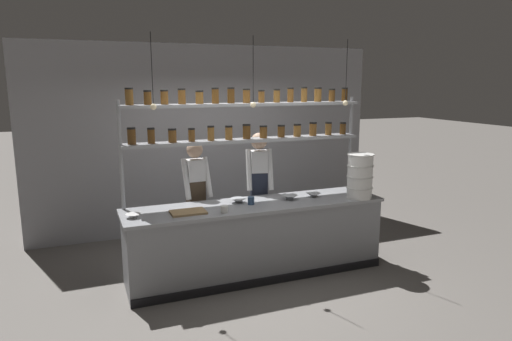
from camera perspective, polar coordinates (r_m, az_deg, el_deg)
The scene contains 15 objects.
ground_plane at distance 5.96m, azimuth 0.03°, elevation -12.71°, with size 40.00×40.00×0.00m, color slate.
back_wall at distance 7.44m, azimuth -5.81°, elevation 3.93°, with size 5.66×0.12×2.97m, color #939399.
prep_counter at distance 5.79m, azimuth 0.04°, elevation -8.55°, with size 3.26×0.76×0.92m.
spice_shelf_unit at distance 5.78m, azimuth -1.30°, elevation 5.82°, with size 3.15×0.28×2.33m.
chef_left at distance 6.02m, azimuth -7.52°, elevation -3.05°, with size 0.38×0.30×1.65m.
chef_center at distance 6.22m, azimuth 0.38°, elevation -1.93°, with size 0.41×0.34×1.73m.
container_stack at distance 6.01m, azimuth 12.86°, elevation -0.68°, with size 0.34×0.34×0.58m.
cutting_board at distance 5.30m, azimuth -8.47°, elevation -5.17°, with size 0.40×0.26×0.02m.
prep_bowl_near_left at distance 6.01m, azimuth 7.20°, elevation -3.06°, with size 0.19×0.19×0.05m.
prep_bowl_center_front at distance 5.68m, azimuth -2.22°, elevation -3.78°, with size 0.20×0.20×0.06m.
prep_bowl_center_back at distance 5.85m, azimuth 4.20°, elevation -3.36°, with size 0.21×0.21×0.06m.
prep_bowl_near_right at distance 5.24m, azimuth -15.11°, elevation -5.51°, with size 0.17×0.17×0.05m.
serving_cup_front at distance 5.25m, azimuth -3.98°, elevation -4.87°, with size 0.09×0.09×0.09m.
serving_cup_by_board at distance 5.60m, azimuth -0.63°, elevation -3.79°, with size 0.08×0.08×0.10m.
pendant_light_row at distance 5.46m, azimuth -0.01°, elevation 8.75°, with size 2.51×0.07×0.83m.
Camera 1 is at (-2.02, -5.07, 2.40)m, focal length 32.00 mm.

